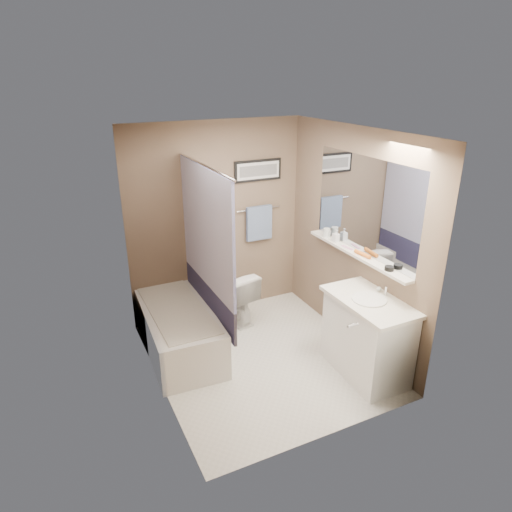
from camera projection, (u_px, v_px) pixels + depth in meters
name	position (u px, v px, depth m)	size (l,w,h in m)	color
ground	(262.00, 358.00, 4.96)	(2.50, 2.50, 0.00)	silver
ceiling	(263.00, 134.00, 4.06)	(2.20, 2.50, 0.04)	silver
wall_back	(217.00, 222.00, 5.53)	(2.20, 0.04, 2.40)	brown
wall_front	(335.00, 311.00, 3.48)	(2.20, 0.04, 2.40)	brown
wall_left	(155.00, 276.00, 4.07)	(0.04, 2.50, 2.40)	brown
wall_right	(352.00, 240.00, 4.94)	(0.04, 2.50, 2.40)	brown
tile_surround	(143.00, 276.00, 4.56)	(0.02, 1.55, 2.00)	#CAB099
curtain_rod	(203.00, 165.00, 4.44)	(0.02, 0.02, 1.55)	silver
curtain_upper	(206.00, 228.00, 4.68)	(0.03, 1.45, 1.28)	silver
curtain_lower	(209.00, 299.00, 4.99)	(0.03, 1.45, 0.36)	#2B2A4E
mirror	(365.00, 206.00, 4.66)	(0.02, 1.60, 1.00)	silver
shelf	(356.00, 254.00, 4.83)	(0.12, 1.60, 0.03)	silver
towel_bar	(258.00, 209.00, 5.70)	(0.02, 0.02, 0.60)	silver
towel	(259.00, 223.00, 5.75)	(0.34, 0.05, 0.44)	#97B4DB
art_frame	(258.00, 170.00, 5.53)	(0.62, 0.03, 0.26)	black
art_mat	(258.00, 171.00, 5.52)	(0.56, 0.00, 0.20)	white
art_image	(259.00, 171.00, 5.52)	(0.50, 0.00, 0.13)	#595959
door	(389.00, 319.00, 3.77)	(0.80, 0.02, 2.00)	silver
door_handle	(353.00, 325.00, 3.68)	(0.02, 0.02, 0.10)	silver
bathtub	(178.00, 330.00, 5.03)	(0.70, 1.50, 0.50)	silver
tub_rim	(177.00, 310.00, 4.94)	(0.56, 1.36, 0.02)	beige
toilet	(234.00, 296.00, 5.61)	(0.37, 0.66, 0.67)	white
vanity	(367.00, 338.00, 4.60)	(0.50, 0.90, 0.80)	white
countertop	(370.00, 301.00, 4.44)	(0.54, 0.96, 0.04)	white
sink_basin	(369.00, 299.00, 4.42)	(0.34, 0.34, 0.01)	white
faucet_spout	(386.00, 291.00, 4.49)	(0.02, 0.02, 0.10)	white
faucet_knob	(379.00, 289.00, 4.58)	(0.05, 0.05, 0.05)	silver
candle_bowl_near	(389.00, 268.00, 4.39)	(0.09, 0.09, 0.04)	black
hair_brush_front	(363.00, 254.00, 4.73)	(0.04, 0.04, 0.22)	orange
pink_comb	(347.00, 248.00, 4.96)	(0.03, 0.16, 0.01)	pink
glass_jar	(327.00, 233.00, 5.27)	(0.08, 0.08, 0.10)	silver
soap_bottle	(336.00, 236.00, 5.12)	(0.06, 0.06, 0.14)	#999999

